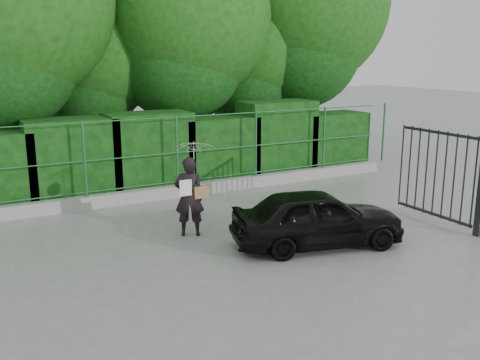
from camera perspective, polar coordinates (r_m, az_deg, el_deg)
name	(u,v)px	position (r m, az deg, el deg)	size (l,w,h in m)	color
ground	(251,256)	(9.81, 1.13, -8.13)	(80.00, 80.00, 0.00)	gray
kerb	(163,193)	(13.67, -8.19, -1.37)	(14.00, 0.25, 0.30)	#9E9E99
fence	(170,151)	(13.52, -7.45, 3.05)	(14.13, 0.06, 1.80)	#1E5B2F
hedge	(148,154)	(14.40, -9.78, 2.77)	(14.20, 1.20, 2.22)	black
trees	(156,18)	(16.69, -8.92, 16.73)	(17.10, 6.15, 8.08)	black
gate	(464,174)	(11.86, 22.74, 0.60)	(0.22, 2.33, 2.36)	#232329
woman	(192,175)	(10.67, -5.09, 0.56)	(0.93, 0.87, 1.91)	black
car	(317,218)	(10.26, 8.25, -4.00)	(1.31, 3.26, 1.11)	black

